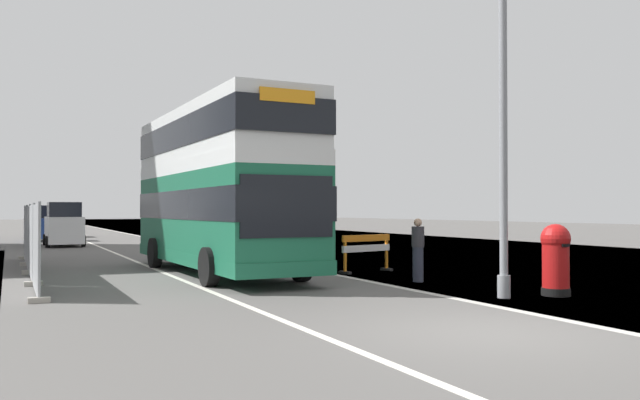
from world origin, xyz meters
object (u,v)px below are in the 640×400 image
(red_pillar_postbox, at_px, (556,256))
(pedestrian_at_kerb, at_px, (418,250))
(double_decker_bus, at_px, (219,187))
(lamppost_foreground, at_px, (503,97))
(roadworks_barrier, at_px, (366,248))
(car_oncoming_near, at_px, (64,226))
(car_receding_mid, at_px, (50,224))
(car_receding_far, at_px, (55,223))

(red_pillar_postbox, height_order, pedestrian_at_kerb, pedestrian_at_kerb)
(double_decker_bus, height_order, pedestrian_at_kerb, double_decker_bus)
(lamppost_foreground, bearing_deg, roadworks_barrier, 88.13)
(lamppost_foreground, bearing_deg, car_oncoming_near, 105.06)
(double_decker_bus, relative_size, lamppost_foreground, 1.13)
(roadworks_barrier, height_order, car_receding_mid, car_receding_mid)
(car_oncoming_near, distance_m, car_receding_mid, 6.68)
(car_receding_far, relative_size, pedestrian_at_kerb, 2.61)
(double_decker_bus, bearing_deg, car_receding_mid, 97.72)
(car_oncoming_near, relative_size, car_receding_mid, 1.13)
(double_decker_bus, distance_m, car_receding_mid, 25.49)
(red_pillar_postbox, distance_m, roadworks_barrier, 6.87)
(red_pillar_postbox, bearing_deg, car_oncoming_near, 107.58)
(double_decker_bus, xyz_separation_m, car_oncoming_near, (-3.11, 18.53, -1.56))
(lamppost_foreground, relative_size, red_pillar_postbox, 5.75)
(car_receding_far, bearing_deg, double_decker_bus, -84.94)
(roadworks_barrier, bearing_deg, pedestrian_at_kerb, -91.59)
(double_decker_bus, xyz_separation_m, pedestrian_at_kerb, (4.21, -4.58, -1.80))
(car_oncoming_near, relative_size, pedestrian_at_kerb, 2.52)
(roadworks_barrier, xyz_separation_m, pedestrian_at_kerb, (-0.08, -3.00, 0.10))
(lamppost_foreground, xyz_separation_m, car_receding_far, (-6.87, 39.70, -3.45))
(car_receding_mid, height_order, car_receding_far, car_receding_mid)
(red_pillar_postbox, xyz_separation_m, pedestrian_at_kerb, (-1.20, 3.77, -0.03))
(roadworks_barrier, distance_m, car_receding_mid, 27.87)
(red_pillar_postbox, xyz_separation_m, car_oncoming_near, (-8.52, 26.88, 0.21))
(double_decker_bus, xyz_separation_m, car_receding_far, (-2.79, 31.53, -1.67))
(double_decker_bus, distance_m, roadworks_barrier, 4.95)
(lamppost_foreground, xyz_separation_m, roadworks_barrier, (0.22, 6.59, -3.67))
(double_decker_bus, xyz_separation_m, red_pillar_postbox, (5.41, -8.35, -1.77))
(car_receding_mid, relative_size, car_receding_far, 0.86)
(car_receding_mid, bearing_deg, roadworks_barrier, -73.94)
(pedestrian_at_kerb, bearing_deg, lamppost_foreground, -92.11)
(roadworks_barrier, height_order, car_receding_far, car_receding_far)
(double_decker_bus, height_order, car_receding_mid, double_decker_bus)
(roadworks_barrier, xyz_separation_m, car_oncoming_near, (-7.40, 20.11, 0.34))
(car_receding_far, bearing_deg, car_oncoming_near, -91.39)
(car_receding_mid, bearing_deg, car_oncoming_near, -87.33)
(lamppost_foreground, relative_size, car_receding_mid, 2.44)
(lamppost_foreground, bearing_deg, red_pillar_postbox, -7.89)
(double_decker_bus, relative_size, red_pillar_postbox, 6.53)
(lamppost_foreground, xyz_separation_m, pedestrian_at_kerb, (0.13, 3.58, -3.57))
(lamppost_foreground, distance_m, pedestrian_at_kerb, 5.06)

